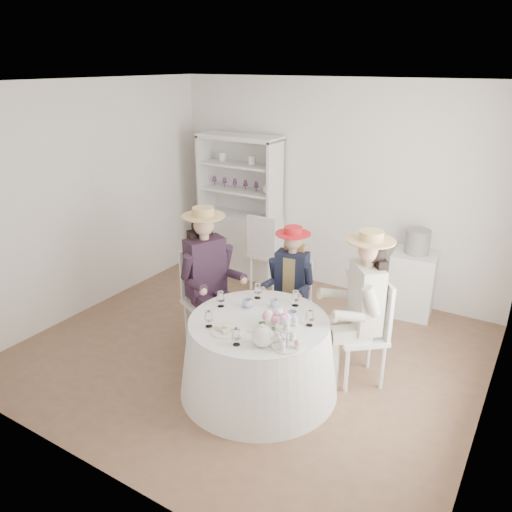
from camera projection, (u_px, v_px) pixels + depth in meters
The scene contains 23 objects.
ground at pixel (251, 351), 5.30m from camera, with size 4.50×4.50×0.00m, color brown.
ceiling at pixel (250, 82), 4.31m from camera, with size 4.50×4.50×0.00m, color white.
wall_back at pixel (334, 188), 6.39m from camera, with size 4.50×4.50×0.00m, color white.
wall_front at pixel (86, 314), 3.22m from camera, with size 4.50×4.50×0.00m, color white.
wall_left at pixel (90, 199), 5.90m from camera, with size 4.50×4.50×0.00m, color white.
wall_right at pixel (506, 281), 3.71m from camera, with size 4.50×4.50×0.00m, color white.
tea_table at pixel (259, 355), 4.56m from camera, with size 1.46×1.46×0.72m.
hutch at pixel (241, 225), 7.06m from camera, with size 1.31×0.82×1.96m.
side_table at pixel (412, 283), 5.97m from camera, with size 0.50×0.50×0.78m, color silver.
hatbox at pixel (418, 242), 5.77m from camera, with size 0.28×0.28×0.28m, color black.
guest_left at pixel (207, 271), 5.12m from camera, with size 0.64×0.58×1.53m.
guest_mid at pixel (291, 278), 5.26m from camera, with size 0.48×0.50×1.30m.
guest_right at pixel (363, 300), 4.52m from camera, with size 0.65×0.63×1.51m.
spare_chair at pixel (266, 250), 6.54m from camera, with size 0.44×0.44×1.04m.
teacup_a at pixel (247, 304), 4.65m from camera, with size 0.10×0.10×0.08m, color white.
teacup_b at pixel (274, 304), 4.65m from camera, with size 0.08×0.08×0.07m, color white.
teacup_c at pixel (292, 316), 4.43m from camera, with size 0.09×0.09×0.07m, color white.
flower_bowl at pixel (274, 328), 4.24m from camera, with size 0.21×0.21×0.05m, color white.
flower_arrangement at pixel (276, 318), 4.27m from camera, with size 0.21×0.20×0.08m.
table_teapot at pixel (263, 336), 4.02m from camera, with size 0.26×0.18×0.19m.
sandwich_plate at pixel (226, 330), 4.24m from camera, with size 0.27×0.27×0.06m.
cupcake_stand at pixel (288, 336), 4.00m from camera, with size 0.27×0.27×0.25m.
stemware_set at pixel (259, 313), 4.40m from camera, with size 0.95×0.95×0.15m.
Camera 1 is at (2.43, -3.86, 2.88)m, focal length 35.00 mm.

